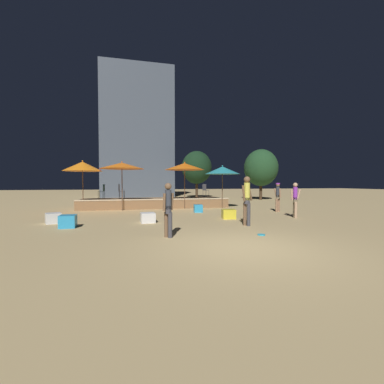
{
  "coord_description": "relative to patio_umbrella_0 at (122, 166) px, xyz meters",
  "views": [
    {
      "loc": [
        -2.73,
        -5.94,
        1.63
      ],
      "look_at": [
        0.0,
        5.54,
        1.22
      ],
      "focal_mm": 24.0,
      "sensor_mm": 36.0,
      "label": 1
    }
  ],
  "objects": [
    {
      "name": "cube_seat_2",
      "position": [
        -2.56,
        -4.37,
        -2.44
      ],
      "size": [
        0.71,
        0.71,
        0.42
      ],
      "rotation": [
        0.0,
        0.0,
        0.37
      ],
      "color": "white",
      "rests_on": "ground"
    },
    {
      "name": "person_3",
      "position": [
        8.0,
        -5.16,
        -1.77
      ],
      "size": [
        0.49,
        0.29,
        1.65
      ],
      "rotation": [
        0.0,
        0.0,
        4.5
      ],
      "color": "#72664C",
      "rests_on": "ground"
    },
    {
      "name": "cube_seat_4",
      "position": [
        4.14,
        -1.97,
        -2.43
      ],
      "size": [
        0.51,
        0.51,
        0.43
      ],
      "rotation": [
        0.0,
        0.0,
        -0.11
      ],
      "color": "#2D9EDB",
      "rests_on": "ground"
    },
    {
      "name": "wooden_deck",
      "position": [
        2.05,
        1.69,
        -2.36
      ],
      "size": [
        9.49,
        2.99,
        0.65
      ],
      "color": "olive",
      "rests_on": "ground"
    },
    {
      "name": "background_tree_1",
      "position": [
        7.64,
        11.96,
        0.69
      ],
      "size": [
        3.31,
        3.31,
        5.17
      ],
      "color": "#3D2B1C",
      "rests_on": "ground"
    },
    {
      "name": "patio_umbrella_1",
      "position": [
        3.82,
        0.21,
        0.02
      ],
      "size": [
        2.51,
        2.51,
        2.97
      ],
      "color": "brown",
      "rests_on": "ground"
    },
    {
      "name": "ground_plane",
      "position": [
        3.25,
        -9.76,
        -2.65
      ],
      "size": [
        120.0,
        120.0,
        0.0
      ],
      "primitive_type": "plane",
      "color": "tan"
    },
    {
      "name": "patio_umbrella_2",
      "position": [
        6.3,
        0.06,
        -0.2
      ],
      "size": [
        2.27,
        2.27,
        2.78
      ],
      "color": "brown",
      "rests_on": "ground"
    },
    {
      "name": "bistro_chair_1",
      "position": [
        5.76,
        2.23,
        -1.45
      ],
      "size": [
        0.47,
        0.46,
        0.9
      ],
      "rotation": [
        0.0,
        0.0,
        2.09
      ],
      "color": "#47474C",
      "rests_on": "wooden_deck"
    },
    {
      "name": "person_2",
      "position": [
        8.58,
        -2.76,
        -1.74
      ],
      "size": [
        0.28,
        0.49,
        1.64
      ],
      "rotation": [
        0.0,
        0.0,
        3.42
      ],
      "color": "#997051",
      "rests_on": "ground"
    },
    {
      "name": "person_0",
      "position": [
        4.8,
        -6.72,
        -1.59
      ],
      "size": [
        0.56,
        0.31,
        1.88
      ],
      "rotation": [
        0.0,
        0.0,
        1.99
      ],
      "color": "#3F3F47",
      "rests_on": "ground"
    },
    {
      "name": "distant_building",
      "position": [
        1.31,
        15.94,
        4.88
      ],
      "size": [
        8.26,
        4.89,
        15.07
      ],
      "color": "#4C5666",
      "rests_on": "ground"
    },
    {
      "name": "cube_seat_1",
      "position": [
        1.17,
        -5.06,
        -2.45
      ],
      "size": [
        0.62,
        0.62,
        0.41
      ],
      "rotation": [
        0.0,
        0.0,
        0.08
      ],
      "color": "white",
      "rests_on": "ground"
    },
    {
      "name": "cube_seat_3",
      "position": [
        4.86,
        -4.72,
        -2.44
      ],
      "size": [
        0.68,
        0.68,
        0.42
      ],
      "rotation": [
        0.0,
        0.0,
        -0.18
      ],
      "color": "yellow",
      "rests_on": "ground"
    },
    {
      "name": "frisbee_disc",
      "position": [
        4.46,
        -8.49,
        -2.63
      ],
      "size": [
        0.24,
        0.24,
        0.03
      ],
      "color": "#33B2D8",
      "rests_on": "ground"
    },
    {
      "name": "patio_umbrella_3",
      "position": [
        -2.22,
        0.28,
        -0.05
      ],
      "size": [
        2.2,
        2.2,
        2.95
      ],
      "color": "brown",
      "rests_on": "ground"
    },
    {
      "name": "bistro_chair_2",
      "position": [
        -0.17,
        1.78,
        -1.45
      ],
      "size": [
        0.41,
        0.41,
        0.9
      ],
      "rotation": [
        0.0,
        0.0,
        1.73
      ],
      "color": "#47474C",
      "rests_on": "wooden_deck"
    },
    {
      "name": "cube_seat_0",
      "position": [
        -1.74,
        -5.6,
        -2.42
      ],
      "size": [
        0.56,
        0.56,
        0.46
      ],
      "rotation": [
        0.0,
        0.0,
        0.02
      ],
      "color": "#2D9EDB",
      "rests_on": "ground"
    },
    {
      "name": "bistro_chair_0",
      "position": [
        -1.26,
        1.66,
        -1.45
      ],
      "size": [
        0.41,
        0.41,
        0.9
      ],
      "rotation": [
        0.0,
        0.0,
        4.54
      ],
      "color": "#1E4C47",
      "rests_on": "wooden_deck"
    },
    {
      "name": "person_1",
      "position": [
        1.59,
        -8.11,
        -1.78
      ],
      "size": [
        0.4,
        0.32,
        1.64
      ],
      "rotation": [
        0.0,
        0.0,
        5.33
      ],
      "color": "brown",
      "rests_on": "ground"
    },
    {
      "name": "patio_umbrella_0",
      "position": [
        0.0,
        0.0,
        0.0
      ],
      "size": [
        2.59,
        2.59,
        2.92
      ],
      "color": "brown",
      "rests_on": "ground"
    },
    {
      "name": "background_tree_0",
      "position": [
        12.81,
        7.0,
        0.45
      ],
      "size": [
        3.24,
        3.24,
        4.89
      ],
      "color": "#3D2B1C",
      "rests_on": "ground"
    }
  ]
}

